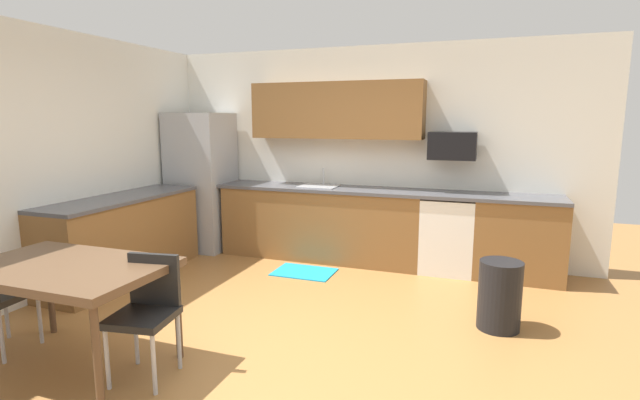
# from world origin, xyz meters

# --- Properties ---
(ground_plane) EXTENTS (12.00, 12.00, 0.00)m
(ground_plane) POSITION_xyz_m (0.00, 0.00, 0.00)
(ground_plane) COLOR #9E6B38
(wall_back) EXTENTS (5.80, 0.10, 2.70)m
(wall_back) POSITION_xyz_m (0.00, 2.65, 1.35)
(wall_back) COLOR silver
(wall_back) RESTS_ON ground
(wall_left) EXTENTS (0.10, 5.80, 2.70)m
(wall_left) POSITION_xyz_m (-2.65, 0.00, 1.35)
(wall_left) COLOR silver
(wall_left) RESTS_ON ground
(cabinet_run_back) EXTENTS (2.59, 0.60, 0.90)m
(cabinet_run_back) POSITION_xyz_m (-0.45, 2.30, 0.45)
(cabinet_run_back) COLOR brown
(cabinet_run_back) RESTS_ON ground
(cabinet_run_back_right) EXTENTS (0.96, 0.60, 0.90)m
(cabinet_run_back_right) POSITION_xyz_m (1.92, 2.30, 0.45)
(cabinet_run_back_right) COLOR brown
(cabinet_run_back_right) RESTS_ON ground
(cabinet_run_left) EXTENTS (0.60, 2.00, 0.90)m
(cabinet_run_left) POSITION_xyz_m (-2.30, 0.80, 0.45)
(cabinet_run_left) COLOR brown
(cabinet_run_left) RESTS_ON ground
(countertop_back) EXTENTS (4.80, 0.64, 0.04)m
(countertop_back) POSITION_xyz_m (0.00, 2.30, 0.92)
(countertop_back) COLOR #4C4C51
(countertop_back) RESTS_ON cabinet_run_back
(countertop_left) EXTENTS (0.64, 2.00, 0.04)m
(countertop_left) POSITION_xyz_m (-2.30, 0.80, 0.92)
(countertop_left) COLOR #4C4C51
(countertop_left) RESTS_ON cabinet_run_left
(upper_cabinets_back) EXTENTS (2.20, 0.34, 0.70)m
(upper_cabinets_back) POSITION_xyz_m (-0.30, 2.43, 1.90)
(upper_cabinets_back) COLOR brown
(refrigerator) EXTENTS (0.76, 0.70, 1.87)m
(refrigerator) POSITION_xyz_m (-2.18, 2.22, 0.94)
(refrigerator) COLOR #9EA0A5
(refrigerator) RESTS_ON ground
(oven_range) EXTENTS (0.60, 0.60, 0.91)m
(oven_range) POSITION_xyz_m (1.14, 2.30, 0.46)
(oven_range) COLOR white
(oven_range) RESTS_ON ground
(microwave) EXTENTS (0.54, 0.36, 0.32)m
(microwave) POSITION_xyz_m (1.14, 2.40, 1.49)
(microwave) COLOR black
(sink_basin) EXTENTS (0.48, 0.40, 0.14)m
(sink_basin) POSITION_xyz_m (-0.48, 2.30, 0.88)
(sink_basin) COLOR #A5A8AD
(sink_basin) RESTS_ON countertop_back
(sink_faucet) EXTENTS (0.02, 0.02, 0.24)m
(sink_faucet) POSITION_xyz_m (-0.48, 2.48, 1.04)
(sink_faucet) COLOR #B2B5BA
(sink_faucet) RESTS_ON countertop_back
(dining_table) EXTENTS (1.40, 0.90, 0.78)m
(dining_table) POSITION_xyz_m (-1.21, -0.95, 0.72)
(dining_table) COLOR brown
(dining_table) RESTS_ON ground
(chair_near_table) EXTENTS (0.46, 0.46, 0.85)m
(chair_near_table) POSITION_xyz_m (-0.63, -0.82, 0.50)
(chair_near_table) COLOR black
(chair_near_table) RESTS_ON ground
(trash_bin) EXTENTS (0.36, 0.36, 0.60)m
(trash_bin) POSITION_xyz_m (1.71, 0.81, 0.30)
(trash_bin) COLOR black
(trash_bin) RESTS_ON ground
(floor_mat) EXTENTS (0.70, 0.50, 0.01)m
(floor_mat) POSITION_xyz_m (-0.43, 1.65, 0.01)
(floor_mat) COLOR #198CBF
(floor_mat) RESTS_ON ground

